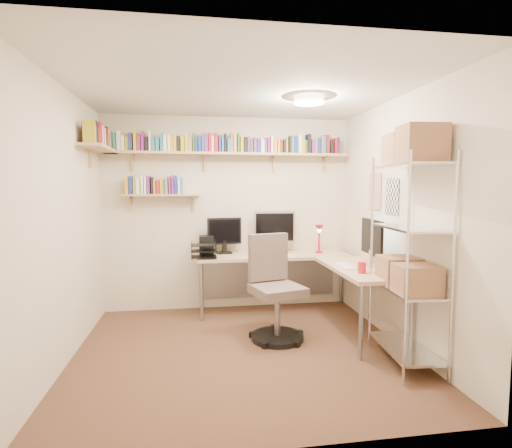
# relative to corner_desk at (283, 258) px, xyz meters

# --- Properties ---
(ground) EXTENTS (3.20, 3.20, 0.00)m
(ground) POSITION_rel_corner_desk_xyz_m (-0.62, -0.97, -0.74)
(ground) COLOR #442C1D
(ground) RESTS_ON ground
(room_shell) EXTENTS (3.24, 3.04, 2.52)m
(room_shell) POSITION_rel_corner_desk_xyz_m (-0.61, -0.96, 0.81)
(room_shell) COLOR beige
(room_shell) RESTS_ON ground
(wall_shelves) EXTENTS (3.12, 1.09, 0.80)m
(wall_shelves) POSITION_rel_corner_desk_xyz_m (-1.06, 0.33, 1.29)
(wall_shelves) COLOR tan
(wall_shelves) RESTS_ON ground
(corner_desk) EXTENTS (2.10, 1.94, 1.29)m
(corner_desk) POSITION_rel_corner_desk_xyz_m (0.00, 0.00, 0.00)
(corner_desk) COLOR #D5B18A
(corner_desk) RESTS_ON ground
(office_chair) EXTENTS (0.60, 0.61, 1.10)m
(office_chair) POSITION_rel_corner_desk_xyz_m (-0.24, -0.66, -0.27)
(office_chair) COLOR black
(office_chair) RESTS_ON ground
(wire_rack) EXTENTS (0.47, 0.85, 2.10)m
(wire_rack) POSITION_rel_corner_desk_xyz_m (0.80, -1.47, 0.58)
(wire_rack) COLOR silver
(wire_rack) RESTS_ON ground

